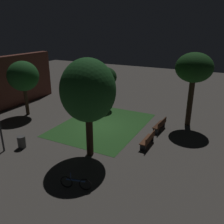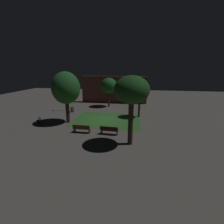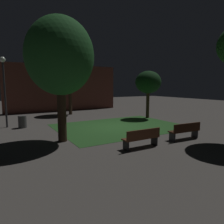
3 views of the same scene
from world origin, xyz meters
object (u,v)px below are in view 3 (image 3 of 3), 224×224
at_px(tree_back_right, 70,78).
at_px(lamp_post_plaza_east, 4,80).
at_px(bench_lawn_edge, 185,130).
at_px(tree_lawn_side, 60,57).
at_px(bench_by_lamp, 142,138).
at_px(tree_near_wall, 148,83).
at_px(trash_bin, 22,122).

height_order(tree_back_right, lamp_post_plaza_east, tree_back_right).
relative_size(bench_lawn_edge, tree_lawn_side, 0.30).
xyz_separation_m(bench_by_lamp, tree_near_wall, (5.80, 6.47, 2.55)).
bearing_deg(tree_back_right, tree_lawn_side, -111.07).
xyz_separation_m(bench_lawn_edge, tree_lawn_side, (-5.59, 2.91, 3.67)).
bearing_deg(bench_lawn_edge, tree_back_right, 100.17).
xyz_separation_m(tree_lawn_side, trash_bin, (-1.35, 4.54, -3.74)).
bearing_deg(tree_lawn_side, tree_back_right, 68.93).
bearing_deg(tree_back_right, bench_lawn_edge, -79.83).
bearing_deg(bench_by_lamp, bench_lawn_edge, 0.00).
xyz_separation_m(bench_lawn_edge, trash_bin, (-6.94, 7.45, -0.07)).
bearing_deg(tree_back_right, bench_by_lamp, -93.45).
distance_m(bench_lawn_edge, lamp_post_plaza_east, 11.60).
distance_m(tree_back_right, lamp_post_plaza_east, 6.83).
distance_m(tree_back_right, tree_lawn_side, 9.64).
height_order(bench_lawn_edge, trash_bin, bench_lawn_edge).
bearing_deg(lamp_post_plaza_east, bench_lawn_edge, -46.12).
xyz_separation_m(tree_back_right, tree_lawn_side, (-3.46, -8.98, 0.60)).
bearing_deg(bench_lawn_edge, bench_by_lamp, -180.00).
bearing_deg(bench_by_lamp, lamp_post_plaza_east, 121.45).
xyz_separation_m(bench_by_lamp, tree_back_right, (0.72, 11.89, 3.06)).
relative_size(bench_by_lamp, tree_back_right, 0.37).
relative_size(bench_lawn_edge, trash_bin, 2.25).
height_order(bench_by_lamp, trash_bin, bench_by_lamp).
distance_m(bench_by_lamp, tree_back_right, 12.30).
xyz_separation_m(bench_by_lamp, trash_bin, (-4.09, 7.45, -0.07)).
distance_m(tree_lawn_side, trash_bin, 6.04).
bearing_deg(lamp_post_plaza_east, bench_by_lamp, -58.55).
bearing_deg(trash_bin, bench_lawn_edge, -47.03).
bearing_deg(lamp_post_plaza_east, tree_lawn_side, -66.85).
height_order(tree_near_wall, trash_bin, tree_near_wall).
distance_m(bench_by_lamp, trash_bin, 8.50).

